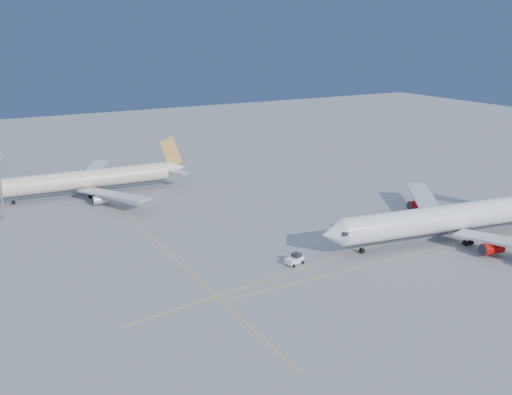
# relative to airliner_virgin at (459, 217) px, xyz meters

# --- Properties ---
(ground) EXTENTS (500.00, 500.00, 0.00)m
(ground) POSITION_rel_airliner_virgin_xyz_m (-24.36, 11.70, -5.44)
(ground) COLOR slate
(ground) RESTS_ON ground
(taxiway_lines) EXTENTS (118.86, 140.00, 0.02)m
(taxiway_lines) POSITION_rel_airliner_virgin_xyz_m (-39.07, 18.04, -5.43)
(taxiway_lines) COLOR yellow
(taxiway_lines) RESTS_ON ground
(airliner_virgin) EXTENTS (73.09, 65.09, 18.06)m
(airliner_virgin) POSITION_rel_airliner_virgin_xyz_m (0.00, 0.00, 0.00)
(airliner_virgin) COLOR white
(airliner_virgin) RESTS_ON ground
(airliner_etihad) EXTENTS (61.95, 57.21, 16.17)m
(airliner_etihad) POSITION_rel_airliner_virgin_xyz_m (-67.83, 81.86, -0.52)
(airliner_etihad) COLOR beige
(airliner_etihad) RESTS_ON ground
(pushback_tug) EXTENTS (4.49, 3.37, 2.31)m
(pushback_tug) POSITION_rel_airliner_virgin_xyz_m (-42.82, 6.02, -4.37)
(pushback_tug) COLOR white
(pushback_tug) RESTS_ON ground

